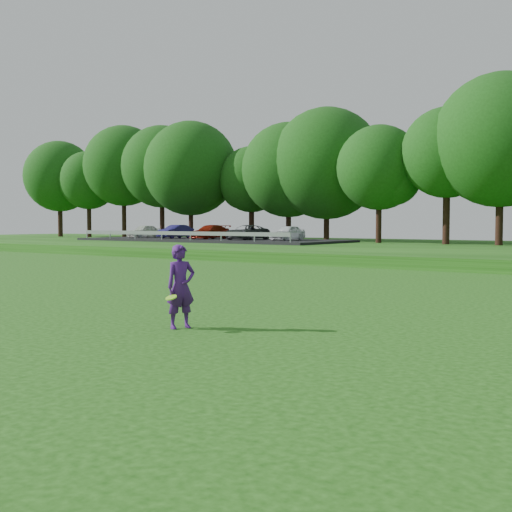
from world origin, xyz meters
The scene contains 5 objects.
ground centered at (0.00, 0.00, 0.00)m, with size 140.00×140.00×0.00m, color #18460D.
berm centered at (0.00, 34.00, 0.30)m, with size 130.00×30.00×0.60m, color #18460D.
walking_path centered at (0.00, 20.00, 0.02)m, with size 130.00×1.60×0.04m, color gray.
parking_lot centered at (-23.76, 32.81, 1.03)m, with size 24.00×9.00×1.38m.
woman centered at (2.63, 0.71, 0.87)m, with size 0.62×0.84×1.73m.
Camera 1 is at (11.67, -9.01, 2.19)m, focal length 45.00 mm.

